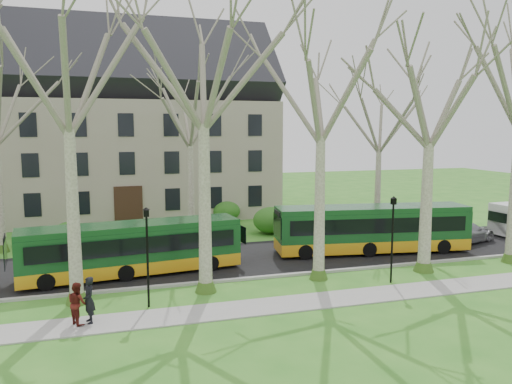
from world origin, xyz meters
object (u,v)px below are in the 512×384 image
bus_follow (372,228)px  pedestrian_b (77,303)px  bus_lead (133,248)px  sedan (464,232)px  pedestrian_a (89,300)px

bus_follow → pedestrian_b: (-16.98, -6.98, -0.65)m
bus_lead → bus_follow: 14.53m
sedan → pedestrian_b: pedestrian_b is taller
bus_lead → pedestrian_b: size_ratio=6.72×
bus_lead → sedan: bus_lead is taller
bus_lead → bus_follow: bus_follow is taller
pedestrian_a → bus_follow: bearing=97.7°
bus_follow → pedestrian_a: size_ratio=6.44×
bus_follow → pedestrian_b: bearing=-149.8°
bus_follow → sedan: bus_follow is taller
pedestrian_a → bus_lead: bearing=147.1°
bus_follow → pedestrian_b: bus_follow is taller
sedan → bus_follow: bearing=74.0°
sedan → pedestrian_a: pedestrian_a is taller
bus_follow → pedestrian_b: size_ratio=7.12×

